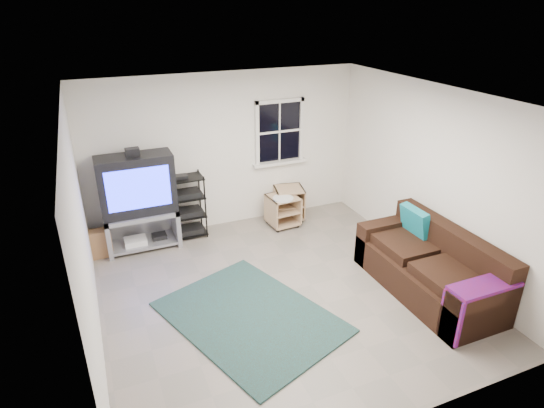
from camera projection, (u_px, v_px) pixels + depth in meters
name	position (u px, v px, depth m)	size (l,w,h in m)	color
room	(279.00, 136.00, 7.76)	(4.60, 4.62, 4.60)	gray
tv_unit	(138.00, 195.00, 6.90)	(1.11, 0.56, 1.63)	gray
av_rack	(188.00, 210.00, 7.42)	(0.54, 0.39, 1.07)	black
side_table_left	(288.00, 201.00, 8.10)	(0.59, 0.59, 0.58)	tan
side_table_right	(282.00, 208.00, 7.84)	(0.53, 0.54, 0.57)	tan
sofa	(430.00, 269.00, 6.03)	(0.93, 2.10, 0.96)	black
shag_rug	(250.00, 317.00, 5.63)	(1.58, 2.18, 0.03)	black
paper_bag	(101.00, 243.00, 6.91)	(0.31, 0.20, 0.44)	olive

